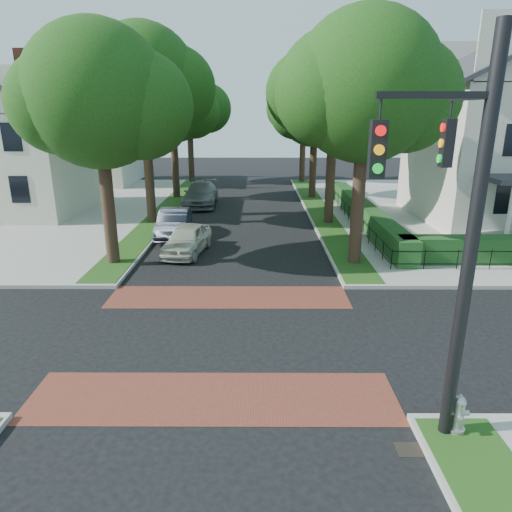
{
  "coord_description": "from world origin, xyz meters",
  "views": [
    {
      "loc": [
        1.1,
        -12.81,
        6.66
      ],
      "look_at": [
        1.03,
        3.3,
        1.6
      ],
      "focal_mm": 32.0,
      "sensor_mm": 36.0,
      "label": 1
    }
  ],
  "objects_px": {
    "parked_car_front": "(187,239)",
    "parked_car_rear": "(201,194)",
    "parked_car_middle": "(174,223)",
    "fire_hydrant": "(458,414)",
    "traffic_signal": "(459,222)"
  },
  "relations": [
    {
      "from": "parked_car_middle",
      "to": "fire_hydrant",
      "type": "bearing_deg",
      "value": -64.5
    },
    {
      "from": "parked_car_rear",
      "to": "traffic_signal",
      "type": "bearing_deg",
      "value": -74.06
    },
    {
      "from": "traffic_signal",
      "to": "fire_hydrant",
      "type": "xyz_separation_m",
      "value": [
        0.45,
        -0.19,
        -4.13
      ]
    },
    {
      "from": "traffic_signal",
      "to": "parked_car_middle",
      "type": "distance_m",
      "value": 19.01
    },
    {
      "from": "traffic_signal",
      "to": "fire_hydrant",
      "type": "distance_m",
      "value": 4.16
    },
    {
      "from": "parked_car_front",
      "to": "fire_hydrant",
      "type": "bearing_deg",
      "value": -51.11
    },
    {
      "from": "parked_car_middle",
      "to": "parked_car_rear",
      "type": "xyz_separation_m",
      "value": [
        0.41,
        9.1,
        0.09
      ]
    },
    {
      "from": "parked_car_front",
      "to": "parked_car_middle",
      "type": "relative_size",
      "value": 0.91
    },
    {
      "from": "fire_hydrant",
      "to": "parked_car_middle",
      "type": "bearing_deg",
      "value": 139.35
    },
    {
      "from": "parked_car_rear",
      "to": "fire_hydrant",
      "type": "height_order",
      "value": "parked_car_rear"
    },
    {
      "from": "parked_car_front",
      "to": "parked_car_rear",
      "type": "height_order",
      "value": "parked_car_rear"
    },
    {
      "from": "traffic_signal",
      "to": "parked_car_rear",
      "type": "distance_m",
      "value": 27.16
    },
    {
      "from": "traffic_signal",
      "to": "parked_car_front",
      "type": "bearing_deg",
      "value": 118.73
    },
    {
      "from": "traffic_signal",
      "to": "fire_hydrant",
      "type": "bearing_deg",
      "value": -23.11
    },
    {
      "from": "parked_car_middle",
      "to": "parked_car_rear",
      "type": "bearing_deg",
      "value": 84.83
    }
  ]
}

